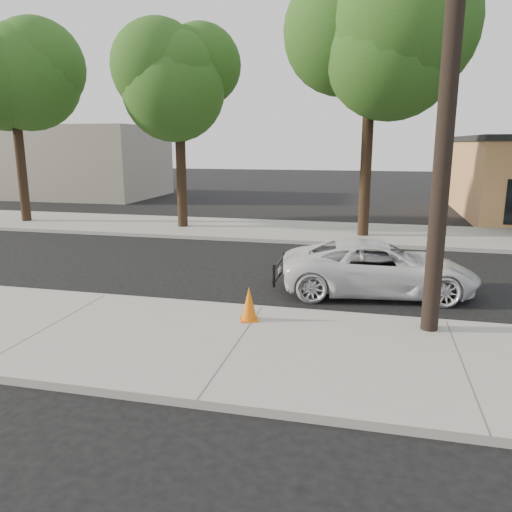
% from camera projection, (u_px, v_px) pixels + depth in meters
% --- Properties ---
extents(ground, '(120.00, 120.00, 0.00)m').
position_uv_depth(ground, '(279.00, 288.00, 13.52)').
color(ground, black).
rests_on(ground, ground).
extents(near_sidewalk, '(90.00, 4.40, 0.15)m').
position_uv_depth(near_sidewalk, '(237.00, 347.00, 9.42)').
color(near_sidewalk, gray).
rests_on(near_sidewalk, ground).
extents(far_sidewalk, '(90.00, 5.00, 0.15)m').
position_uv_depth(far_sidewalk, '(316.00, 232.00, 21.57)').
color(far_sidewalk, gray).
rests_on(far_sidewalk, ground).
extents(curb_near, '(90.00, 0.12, 0.16)m').
position_uv_depth(curb_near, '(262.00, 310.00, 11.51)').
color(curb_near, '#9E9B93').
rests_on(curb_near, ground).
extents(building_far, '(14.00, 8.00, 5.00)m').
position_uv_depth(building_far, '(62.00, 161.00, 36.44)').
color(building_far, gray).
rests_on(building_far, ground).
extents(utility_pole, '(1.40, 0.34, 9.00)m').
position_uv_depth(utility_pole, '(448.00, 95.00, 9.10)').
color(utility_pole, black).
rests_on(utility_pole, near_sidewalk).
extents(tree_a, '(4.65, 4.50, 9.00)m').
position_uv_depth(tree_a, '(14.00, 82.00, 22.62)').
color(tree_a, black).
rests_on(tree_a, far_sidewalk).
extents(tree_b, '(4.34, 4.20, 8.45)m').
position_uv_depth(tree_b, '(181.00, 87.00, 21.11)').
color(tree_b, black).
rests_on(tree_b, far_sidewalk).
extents(tree_c, '(4.96, 4.80, 9.55)m').
position_uv_depth(tree_c, '(377.00, 59.00, 18.73)').
color(tree_c, black).
rests_on(tree_c, far_sidewalk).
extents(police_cruiser, '(5.19, 2.90, 1.37)m').
position_uv_depth(police_cruiser, '(379.00, 268.00, 12.89)').
color(police_cruiser, silver).
rests_on(police_cruiser, ground).
extents(traffic_cone, '(0.49, 0.49, 0.74)m').
position_uv_depth(traffic_cone, '(249.00, 304.00, 10.56)').
color(traffic_cone, orange).
rests_on(traffic_cone, near_sidewalk).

